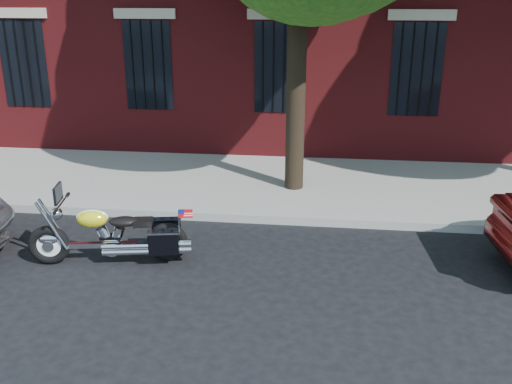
# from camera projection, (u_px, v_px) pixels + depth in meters

# --- Properties ---
(ground) EXTENTS (120.00, 120.00, 0.00)m
(ground) POSITION_uv_depth(u_px,v_px,m) (250.00, 257.00, 8.71)
(ground) COLOR black
(ground) RESTS_ON ground
(curb) EXTENTS (40.00, 0.16, 0.15)m
(curb) POSITION_uv_depth(u_px,v_px,m) (260.00, 218.00, 9.98)
(curb) COLOR gray
(curb) RESTS_ON ground
(sidewalk) EXTENTS (40.00, 3.60, 0.15)m
(sidewalk) POSITION_uv_depth(u_px,v_px,m) (270.00, 184.00, 11.73)
(sidewalk) COLOR gray
(sidewalk) RESTS_ON ground
(motorcycle) EXTENTS (2.46, 0.95, 1.23)m
(motorcycle) POSITION_uv_depth(u_px,v_px,m) (116.00, 237.00, 8.39)
(motorcycle) COLOR black
(motorcycle) RESTS_ON ground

